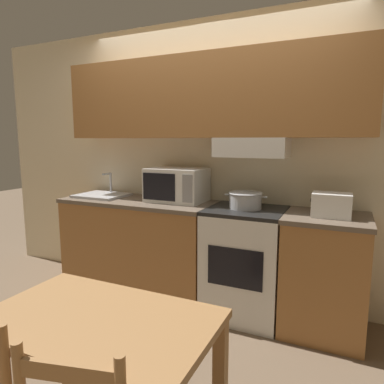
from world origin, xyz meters
name	(u,v)px	position (x,y,z in m)	size (l,w,h in m)	color
ground_plane	(210,291)	(0.00, 0.00, 0.00)	(16.00, 16.00, 0.00)	brown
wall_back	(210,132)	(0.01, -0.07, 1.54)	(5.09, 0.38, 2.55)	beige
lower_counter_main	(139,246)	(-0.62, -0.29, 0.46)	(1.47, 0.60, 0.92)	#A36B38
lower_counter_right_stub	(324,274)	(1.05, -0.29, 0.46)	(0.61, 0.60, 0.92)	#A36B38
stove_range	(245,262)	(0.43, -0.29, 0.46)	(0.62, 0.59, 0.92)	white
cooking_pot	(245,200)	(0.41, -0.28, 0.99)	(0.36, 0.28, 0.13)	#B7BABF
microwave	(177,185)	(-0.25, -0.21, 1.07)	(0.51, 0.38, 0.30)	white
toaster	(332,205)	(1.07, -0.32, 1.01)	(0.28, 0.20, 0.18)	white
sink_basin	(102,195)	(-1.05, -0.29, 0.93)	(0.47, 0.40, 0.23)	#B7BABF
dining_table	(99,345)	(0.25, -1.93, 0.62)	(0.98, 0.60, 0.74)	#9E7042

